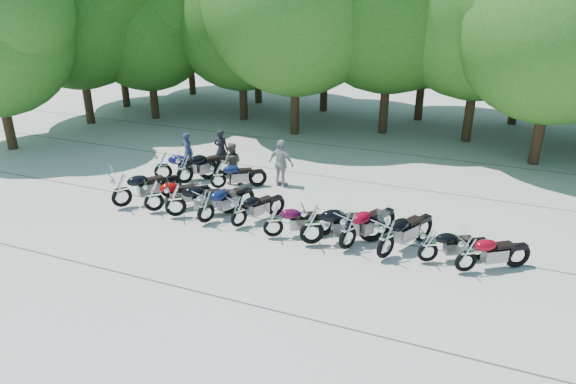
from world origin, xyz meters
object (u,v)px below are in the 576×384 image
at_px(motorcycle_9, 429,245).
at_px(rider_3, 221,150).
at_px(motorcycle_2, 175,199).
at_px(motorcycle_5, 273,220).
at_px(motorcycle_11, 163,166).
at_px(motorcycle_6, 312,224).
at_px(rider_0, 188,152).
at_px(motorcycle_3, 205,206).
at_px(motorcycle_4, 239,211).
at_px(motorcycle_0, 121,190).
at_px(motorcycle_10, 467,253).
at_px(motorcycle_13, 218,175).
at_px(motorcycle_7, 348,230).
at_px(motorcycle_8, 386,238).
at_px(rider_1, 232,163).
at_px(motorcycle_12, 184,168).
at_px(motorcycle_1, 153,195).
at_px(rider_2, 281,163).

bearing_deg(motorcycle_9, rider_3, 33.23).
bearing_deg(motorcycle_2, rider_3, -24.02).
height_order(motorcycle_5, motorcycle_11, motorcycle_11).
height_order(motorcycle_6, motorcycle_9, motorcycle_6).
xyz_separation_m(motorcycle_9, rider_0, (-10.17, 3.93, 0.23)).
distance_m(motorcycle_3, motorcycle_6, 3.64).
relative_size(motorcycle_4, motorcycle_5, 0.98).
xyz_separation_m(motorcycle_0, rider_3, (1.28, 4.71, 0.16)).
bearing_deg(motorcycle_10, motorcycle_13, 39.08).
relative_size(motorcycle_7, motorcycle_11, 1.00).
height_order(motorcycle_2, motorcycle_8, motorcycle_8).
relative_size(rider_1, rider_3, 0.96).
bearing_deg(motorcycle_12, rider_0, -32.09).
bearing_deg(motorcycle_13, motorcycle_8, -146.06).
bearing_deg(motorcycle_12, motorcycle_6, -173.92).
relative_size(motorcycle_1, rider_1, 1.40).
height_order(motorcycle_9, rider_0, rider_0).
height_order(motorcycle_1, motorcycle_9, motorcycle_1).
bearing_deg(motorcycle_11, motorcycle_5, -146.33).
relative_size(motorcycle_2, motorcycle_3, 1.05).
bearing_deg(motorcycle_5, motorcycle_6, -119.96).
distance_m(motorcycle_1, motorcycle_13, 2.80).
xyz_separation_m(motorcycle_6, motorcycle_13, (-4.71, 2.83, -0.14)).
distance_m(motorcycle_12, rider_2, 3.69).
xyz_separation_m(motorcycle_10, motorcycle_12, (-10.43, 2.67, 0.07)).
bearing_deg(rider_3, motorcycle_3, 108.09).
bearing_deg(motorcycle_0, motorcycle_7, -145.05).
distance_m(motorcycle_1, rider_0, 4.15).
bearing_deg(motorcycle_2, motorcycle_9, -123.42).
xyz_separation_m(motorcycle_9, motorcycle_13, (-8.02, 2.57, 0.01)).
distance_m(motorcycle_1, motorcycle_10, 10.01).
xyz_separation_m(motorcycle_5, rider_3, (-4.40, 4.78, 0.25)).
bearing_deg(motorcycle_7, rider_3, -7.93).
height_order(motorcycle_5, rider_2, rider_2).
height_order(motorcycle_3, motorcycle_10, motorcycle_3).
height_order(motorcycle_0, motorcycle_3, motorcycle_0).
bearing_deg(motorcycle_0, motorcycle_12, -71.89).
distance_m(motorcycle_1, motorcycle_6, 5.70).
bearing_deg(motorcycle_0, rider_2, -102.53).
bearing_deg(motorcycle_2, motorcycle_11, 7.01).
xyz_separation_m(rider_0, rider_1, (2.34, -0.63, 0.01)).
height_order(motorcycle_8, rider_3, rider_3).
relative_size(motorcycle_3, rider_1, 1.40).
relative_size(motorcycle_5, rider_2, 1.17).
xyz_separation_m(motorcycle_1, motorcycle_6, (5.70, -0.21, 0.08)).
bearing_deg(motorcycle_10, motorcycle_11, 42.99).
height_order(motorcycle_6, rider_2, rider_2).
xyz_separation_m(motorcycle_11, rider_1, (2.55, 0.85, 0.14)).
height_order(motorcycle_1, motorcycle_10, motorcycle_1).
distance_m(rider_0, rider_2, 4.21).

